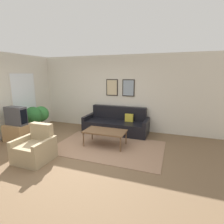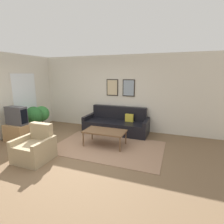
# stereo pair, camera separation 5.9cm
# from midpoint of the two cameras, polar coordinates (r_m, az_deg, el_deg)

# --- Properties ---
(ground_plane) EXTENTS (16.00, 16.00, 0.00)m
(ground_plane) POSITION_cam_midpoint_polar(r_m,az_deg,el_deg) (4.59, -13.13, -14.35)
(ground_plane) COLOR brown
(area_rug) EXTENTS (3.02, 1.89, 0.01)m
(area_rug) POSITION_cam_midpoint_polar(r_m,az_deg,el_deg) (5.06, -0.93, -11.35)
(area_rug) COLOR #937056
(area_rug) RESTS_ON ground_plane
(wall_back) EXTENTS (8.00, 0.09, 2.70)m
(wall_back) POSITION_cam_midpoint_polar(r_m,az_deg,el_deg) (6.58, -0.45, 6.36)
(wall_back) COLOR beige
(wall_back) RESTS_ON ground_plane
(wall_left_window) EXTENTS (0.08, 8.00, 2.70)m
(wall_left_window) POSITION_cam_midpoint_polar(r_m,az_deg,el_deg) (6.53, -31.26, 4.51)
(wall_left_window) COLOR beige
(wall_left_window) RESTS_ON ground_plane
(couch) EXTENTS (2.24, 0.90, 0.89)m
(couch) POSITION_cam_midpoint_polar(r_m,az_deg,el_deg) (6.21, 1.78, -3.93)
(couch) COLOR black
(couch) RESTS_ON ground_plane
(coffee_table) EXTENTS (1.18, 0.64, 0.45)m
(coffee_table) POSITION_cam_midpoint_polar(r_m,az_deg,el_deg) (5.04, -2.05, -6.47)
(coffee_table) COLOR brown
(coffee_table) RESTS_ON ground_plane
(tv_stand) EXTENTS (0.71, 0.51, 0.52)m
(tv_stand) POSITION_cam_midpoint_polar(r_m,az_deg,el_deg) (6.16, -28.03, -5.92)
(tv_stand) COLOR #A87F51
(tv_stand) RESTS_ON ground_plane
(tv) EXTENTS (0.64, 0.28, 0.56)m
(tv) POSITION_cam_midpoint_polar(r_m,az_deg,el_deg) (6.03, -28.53, -1.04)
(tv) COLOR #424247
(tv) RESTS_ON tv_stand
(armchair) EXTENTS (0.76, 0.76, 0.85)m
(armchair) POSITION_cam_midpoint_polar(r_m,az_deg,el_deg) (4.66, -23.53, -10.85)
(armchair) COLOR tan
(armchair) RESTS_ON ground_plane
(potted_plant_tall) EXTENTS (0.60, 0.60, 0.93)m
(potted_plant_tall) POSITION_cam_midpoint_polar(r_m,az_deg,el_deg) (6.65, -23.94, -1.16)
(potted_plant_tall) COLOR slate
(potted_plant_tall) RESTS_ON ground_plane
(potted_plant_by_window) EXTENTS (0.56, 0.56, 0.88)m
(potted_plant_by_window) POSITION_cam_midpoint_polar(r_m,az_deg,el_deg) (6.98, -21.77, -0.70)
(potted_plant_by_window) COLOR slate
(potted_plant_by_window) RESTS_ON ground_plane
(potted_plant_small) EXTENTS (0.50, 0.50, 0.77)m
(potted_plant_small) POSITION_cam_midpoint_polar(r_m,az_deg,el_deg) (6.89, -23.46, -1.69)
(potted_plant_small) COLOR #383D42
(potted_plant_small) RESTS_ON ground_plane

